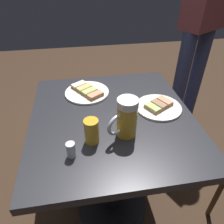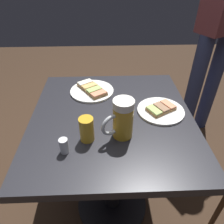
{
  "view_description": "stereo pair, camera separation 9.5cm",
  "coord_description": "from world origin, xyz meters",
  "px_view_note": "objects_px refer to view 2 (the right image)",
  "views": [
    {
      "loc": [
        -0.13,
        -0.75,
        1.32
      ],
      "look_at": [
        0.0,
        0.0,
        0.75
      ],
      "focal_mm": 34.13,
      "sensor_mm": 36.0,
      "label": 1
    },
    {
      "loc": [
        -0.03,
        -0.76,
        1.32
      ],
      "look_at": [
        0.0,
        0.0,
        0.75
      ],
      "focal_mm": 34.13,
      "sensor_mm": 36.0,
      "label": 2
    }
  ],
  "objects_px": {
    "salt_shaker": "(64,146)",
    "plate_near": "(92,90)",
    "beer_mug": "(122,119)",
    "beer_glass_small": "(87,129)",
    "plate_far": "(161,110)",
    "patron_standing": "(221,24)"
  },
  "relations": [
    {
      "from": "plate_far",
      "to": "salt_shaker",
      "type": "bearing_deg",
      "value": -150.28
    },
    {
      "from": "beer_mug",
      "to": "beer_glass_small",
      "type": "relative_size",
      "value": 1.63
    },
    {
      "from": "salt_shaker",
      "to": "plate_near",
      "type": "bearing_deg",
      "value": 78.64
    },
    {
      "from": "patron_standing",
      "to": "plate_near",
      "type": "bearing_deg",
      "value": 2.37
    },
    {
      "from": "plate_near",
      "to": "patron_standing",
      "type": "height_order",
      "value": "patron_standing"
    },
    {
      "from": "plate_far",
      "to": "beer_glass_small",
      "type": "bearing_deg",
      "value": -152.7
    },
    {
      "from": "beer_mug",
      "to": "salt_shaker",
      "type": "relative_size",
      "value": 2.74
    },
    {
      "from": "plate_near",
      "to": "beer_mug",
      "type": "bearing_deg",
      "value": -69.24
    },
    {
      "from": "beer_glass_small",
      "to": "beer_mug",
      "type": "bearing_deg",
      "value": 6.86
    },
    {
      "from": "beer_mug",
      "to": "plate_near",
      "type": "bearing_deg",
      "value": 110.76
    },
    {
      "from": "beer_glass_small",
      "to": "salt_shaker",
      "type": "relative_size",
      "value": 1.68
    },
    {
      "from": "beer_glass_small",
      "to": "patron_standing",
      "type": "relative_size",
      "value": 0.06
    },
    {
      "from": "salt_shaker",
      "to": "beer_glass_small",
      "type": "bearing_deg",
      "value": 38.53
    },
    {
      "from": "plate_far",
      "to": "plate_near",
      "type": "bearing_deg",
      "value": 149.64
    },
    {
      "from": "plate_near",
      "to": "salt_shaker",
      "type": "relative_size",
      "value": 3.77
    },
    {
      "from": "plate_far",
      "to": "beer_mug",
      "type": "relative_size",
      "value": 1.3
    },
    {
      "from": "plate_far",
      "to": "beer_glass_small",
      "type": "distance_m",
      "value": 0.37
    },
    {
      "from": "plate_near",
      "to": "patron_standing",
      "type": "relative_size",
      "value": 0.14
    },
    {
      "from": "beer_glass_small",
      "to": "patron_standing",
      "type": "xyz_separation_m",
      "value": [
        0.88,
        0.87,
        0.15
      ]
    },
    {
      "from": "beer_mug",
      "to": "beer_glass_small",
      "type": "xyz_separation_m",
      "value": [
        -0.14,
        -0.02,
        -0.03
      ]
    },
    {
      "from": "plate_far",
      "to": "beer_glass_small",
      "type": "height_order",
      "value": "beer_glass_small"
    },
    {
      "from": "plate_near",
      "to": "plate_far",
      "type": "distance_m",
      "value": 0.38
    }
  ]
}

